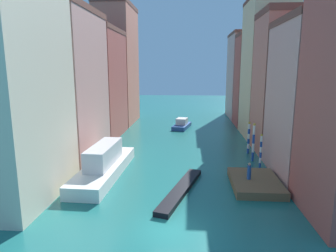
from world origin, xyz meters
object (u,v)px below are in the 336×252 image
object	(u,v)px
vaporetto_white	(104,164)
mooring_pole_1	(253,142)
motorboat_0	(182,125)
person_on_dock	(249,172)
gondola_black	(181,190)
mooring_pole_0	(261,151)
mooring_pole_2	(249,137)
waterfront_dock	(255,183)

from	to	relation	value
vaporetto_white	mooring_pole_1	bearing A→B (deg)	19.98
motorboat_0	person_on_dock	bearing A→B (deg)	-75.51
person_on_dock	vaporetto_white	bearing A→B (deg)	172.11
mooring_pole_1	gondola_black	xyz separation A→B (m)	(-8.13, -9.55, -2.09)
gondola_black	person_on_dock	bearing A→B (deg)	15.91
mooring_pole_0	motorboat_0	distance (m)	23.42
mooring_pole_2	person_on_dock	bearing A→B (deg)	-100.40
gondola_black	motorboat_0	world-z (taller)	motorboat_0
vaporetto_white	motorboat_0	size ratio (longest dim) A/B	2.09
waterfront_dock	motorboat_0	bearing A→B (deg)	105.75
waterfront_dock	motorboat_0	distance (m)	27.73
gondola_black	vaporetto_white	bearing A→B (deg)	154.83
vaporetto_white	gondola_black	bearing A→B (deg)	-25.17
mooring_pole_2	vaporetto_white	distance (m)	18.53
mooring_pole_2	vaporetto_white	bearing A→B (deg)	-150.66
mooring_pole_1	motorboat_0	bearing A→B (deg)	115.04
waterfront_dock	mooring_pole_1	size ratio (longest dim) A/B	1.40
mooring_pole_0	motorboat_0	xyz separation A→B (m)	(-9.13, 21.52, -1.32)
mooring_pole_0	person_on_dock	bearing A→B (deg)	-112.95
motorboat_0	gondola_black	bearing A→B (deg)	-88.55
person_on_dock	mooring_pole_1	size ratio (longest dim) A/B	0.34
mooring_pole_1	vaporetto_white	size ratio (longest dim) A/B	0.35
mooring_pole_0	vaporetto_white	xyz separation A→B (m)	(-16.32, -3.27, -0.82)
mooring_pole_0	mooring_pole_1	xyz separation A→B (m)	(-0.27, 2.56, 0.35)
vaporetto_white	gondola_black	distance (m)	8.79
mooring_pole_0	mooring_pole_1	bearing A→B (deg)	96.05
gondola_black	mooring_pole_2	bearing A→B (deg)	57.28
mooring_pole_0	motorboat_0	world-z (taller)	mooring_pole_0
mooring_pole_1	gondola_black	bearing A→B (deg)	-130.42
vaporetto_white	motorboat_0	bearing A→B (deg)	73.83
waterfront_dock	mooring_pole_0	distance (m)	5.64
mooring_pole_1	gondola_black	distance (m)	12.72
waterfront_dock	gondola_black	xyz separation A→B (m)	(-6.80, -1.83, -0.13)
vaporetto_white	gondola_black	xyz separation A→B (m)	(7.91, -3.72, -0.93)
vaporetto_white	motorboat_0	world-z (taller)	vaporetto_white
gondola_black	waterfront_dock	bearing A→B (deg)	15.04
waterfront_dock	mooring_pole_1	distance (m)	8.08
mooring_pole_0	waterfront_dock	bearing A→B (deg)	-107.23
motorboat_0	mooring_pole_1	bearing A→B (deg)	-64.96
person_on_dock	mooring_pole_0	bearing A→B (deg)	67.05
waterfront_dock	vaporetto_white	world-z (taller)	vaporetto_white
mooring_pole_2	motorboat_0	bearing A→B (deg)	119.61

